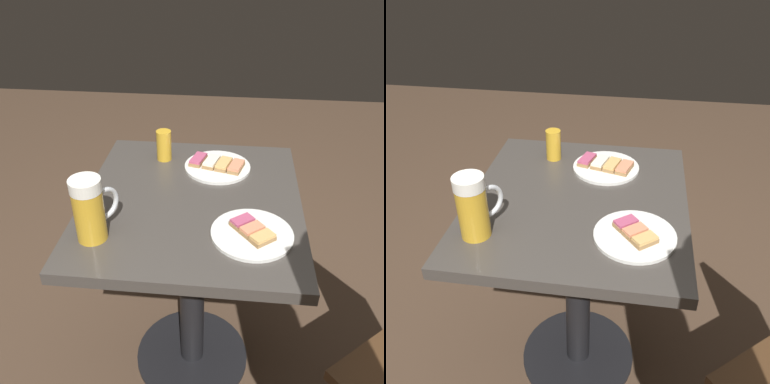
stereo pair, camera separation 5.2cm
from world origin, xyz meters
TOP-DOWN VIEW (x-y plane):
  - ground_plane at (0.00, 0.00)m, footprint 6.00×6.00m
  - cafe_table at (0.00, 0.00)m, footprint 0.66×0.74m
  - plate_near at (0.18, -0.17)m, footprint 0.22×0.22m
  - plate_far at (0.07, 0.19)m, footprint 0.23×0.23m
  - beer_mug at (-0.24, -0.22)m, footprint 0.10×0.13m
  - beer_glass_small at (-0.12, 0.24)m, footprint 0.05×0.05m

SIDE VIEW (x-z plane):
  - ground_plane at x=0.00m, z-range 0.00..0.00m
  - cafe_table at x=0.00m, z-range 0.20..0.97m
  - plate_near at x=0.18m, z-range 0.76..0.79m
  - plate_far at x=0.07m, z-range 0.76..0.79m
  - beer_glass_small at x=-0.12m, z-range 0.77..0.87m
  - beer_mug at x=-0.24m, z-range 0.77..0.95m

